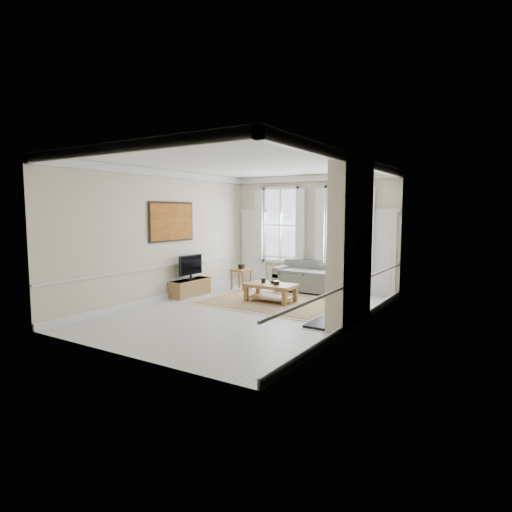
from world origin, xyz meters
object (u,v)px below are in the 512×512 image
Objects in this scene: sofa at (310,279)px; coffee_table at (271,287)px; side_table at (241,273)px; tv_stand at (190,288)px.

coffee_table is at bearing -96.32° from sofa.
sofa is at bearing 22.56° from side_table.
coffee_table is 1.01× the size of tv_stand.
sofa is 1.92m from coffee_table.
sofa is at bearing 82.16° from coffee_table.
sofa is 1.52× the size of tv_stand.
side_table is 0.48× the size of tv_stand.
sofa reaches higher than coffee_table.
side_table is 2.02m from coffee_table.
side_table is 1.72m from tv_stand.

